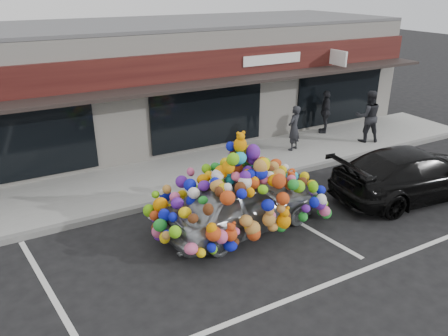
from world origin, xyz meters
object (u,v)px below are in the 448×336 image
pedestrian_c (325,112)px  pedestrian_a (294,128)px  black_sedan (413,173)px  toy_car (241,198)px  pedestrian_b (368,116)px

pedestrian_c → pedestrian_a: bearing=-25.8°
black_sedan → pedestrian_a: (-0.91, 4.33, 0.24)m
black_sedan → toy_car: bearing=86.9°
pedestrian_a → pedestrian_c: bearing=178.2°
toy_car → black_sedan: (5.18, -0.77, -0.13)m
pedestrian_b → pedestrian_c: 1.70m
toy_car → pedestrian_c: toy_car is taller
black_sedan → pedestrian_c: (1.36, 5.32, 0.28)m
pedestrian_a → toy_car: bearing=14.3°
toy_car → pedestrian_a: (4.27, 3.55, 0.11)m
pedestrian_c → pedestrian_b: bearing=64.1°
toy_car → pedestrian_c: bearing=-61.5°
black_sedan → pedestrian_b: pedestrian_b is taller
black_sedan → pedestrian_c: size_ratio=2.92×
pedestrian_a → pedestrian_c: pedestrian_c is taller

